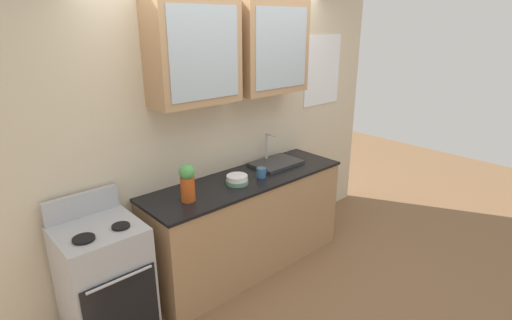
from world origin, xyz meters
TOP-DOWN VIEW (x-y plane):
  - ground_plane at (0.00, 0.00)m, footprint 10.00×10.00m
  - back_wall_unit at (0.01, 0.30)m, footprint 4.13×0.41m
  - counter at (0.00, 0.00)m, footprint 1.99×0.61m
  - stove_range at (-1.38, -0.00)m, footprint 0.57×0.58m
  - sink_faucet at (0.45, 0.09)m, footprint 0.48×0.34m
  - bowl_stack at (-0.15, -0.04)m, footprint 0.20×0.20m
  - vase at (-0.66, -0.05)m, footprint 0.13×0.13m
  - cup_near_sink at (0.12, -0.07)m, footprint 0.12×0.09m

SIDE VIEW (x-z plane):
  - ground_plane at x=0.00m, z-range 0.00..0.00m
  - counter at x=0.00m, z-range 0.00..0.92m
  - stove_range at x=-1.38m, z-range -0.08..1.02m
  - sink_faucet at x=0.45m, z-range 0.79..1.09m
  - bowl_stack at x=-0.15m, z-range 0.92..1.00m
  - cup_near_sink at x=0.12m, z-range 0.92..1.01m
  - vase at x=-0.66m, z-range 0.93..1.24m
  - back_wall_unit at x=0.01m, z-range 0.19..2.80m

